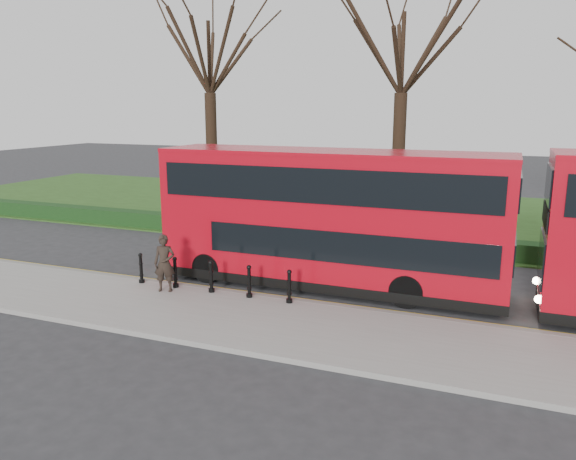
% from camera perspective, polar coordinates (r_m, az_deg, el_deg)
% --- Properties ---
extents(ground, '(120.00, 120.00, 0.00)m').
position_cam_1_polar(ground, '(19.01, -1.02, -6.16)').
color(ground, '#28282B').
rests_on(ground, ground).
extents(pavement, '(60.00, 4.00, 0.15)m').
position_cam_1_polar(pavement, '(16.42, -5.10, -9.00)').
color(pavement, gray).
rests_on(pavement, ground).
extents(kerb, '(60.00, 0.25, 0.16)m').
position_cam_1_polar(kerb, '(18.12, -2.25, -6.87)').
color(kerb, slate).
rests_on(kerb, ground).
extents(grass_verge, '(60.00, 18.00, 0.06)m').
position_cam_1_polar(grass_verge, '(32.93, 9.07, 1.74)').
color(grass_verge, '#274717').
rests_on(grass_verge, ground).
extents(hedge, '(60.00, 0.90, 0.80)m').
position_cam_1_polar(hedge, '(25.08, 4.96, -0.65)').
color(hedge, black).
rests_on(hedge, ground).
extents(yellow_line_outer, '(60.00, 0.10, 0.01)m').
position_cam_1_polar(yellow_line_outer, '(18.40, -1.86, -6.79)').
color(yellow_line_outer, yellow).
rests_on(yellow_line_outer, ground).
extents(yellow_line_inner, '(60.00, 0.10, 0.01)m').
position_cam_1_polar(yellow_line_inner, '(18.57, -1.62, -6.60)').
color(yellow_line_inner, yellow).
rests_on(yellow_line_inner, ground).
extents(tree_left, '(7.87, 7.87, 12.29)m').
position_cam_1_polar(tree_left, '(30.66, -8.05, 17.72)').
color(tree_left, black).
rests_on(tree_left, ground).
extents(tree_mid, '(7.77, 7.77, 12.13)m').
position_cam_1_polar(tree_mid, '(27.22, 11.61, 18.03)').
color(tree_mid, black).
rests_on(tree_mid, ground).
extents(bollard_row, '(5.60, 0.15, 1.00)m').
position_cam_1_polar(bollard_row, '(18.41, -7.81, -4.78)').
color(bollard_row, black).
rests_on(bollard_row, pavement).
extents(bus_lead, '(11.67, 2.68, 4.64)m').
position_cam_1_polar(bus_lead, '(18.94, 4.25, 1.07)').
color(bus_lead, '#A80715').
rests_on(bus_lead, ground).
extents(pedestrian, '(0.79, 0.64, 1.88)m').
position_cam_1_polar(pedestrian, '(18.66, -12.44, -3.32)').
color(pedestrian, black).
rests_on(pedestrian, pavement).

